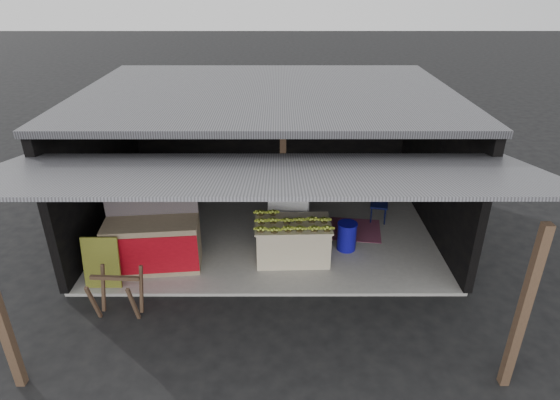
{
  "coord_description": "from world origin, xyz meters",
  "views": [
    {
      "loc": [
        0.23,
        -6.55,
        5.09
      ],
      "look_at": [
        0.24,
        1.57,
        1.1
      ],
      "focal_mm": 30.0,
      "sensor_mm": 36.0,
      "label": 1
    }
  ],
  "objects_px": {
    "white_crate": "(289,215)",
    "neighbor_stall": "(153,242)",
    "plastic_chair": "(379,200)",
    "sawhorse": "(117,291)",
    "water_barrel": "(347,237)",
    "banana_table": "(293,241)"
  },
  "relations": [
    {
      "from": "neighbor_stall",
      "to": "plastic_chair",
      "type": "height_order",
      "value": "neighbor_stall"
    },
    {
      "from": "white_crate",
      "to": "plastic_chair",
      "type": "xyz_separation_m",
      "value": [
        2.01,
        0.65,
        0.01
      ]
    },
    {
      "from": "banana_table",
      "to": "plastic_chair",
      "type": "xyz_separation_m",
      "value": [
        1.96,
        1.6,
        0.07
      ]
    },
    {
      "from": "water_barrel",
      "to": "plastic_chair",
      "type": "relative_size",
      "value": 0.69
    },
    {
      "from": "banana_table",
      "to": "water_barrel",
      "type": "relative_size",
      "value": 2.64
    },
    {
      "from": "neighbor_stall",
      "to": "water_barrel",
      "type": "relative_size",
      "value": 3.18
    },
    {
      "from": "banana_table",
      "to": "plastic_chair",
      "type": "relative_size",
      "value": 1.81
    },
    {
      "from": "sawhorse",
      "to": "water_barrel",
      "type": "bearing_deg",
      "value": 29.64
    },
    {
      "from": "plastic_chair",
      "to": "sawhorse",
      "type": "bearing_deg",
      "value": -134.14
    },
    {
      "from": "white_crate",
      "to": "neighbor_stall",
      "type": "height_order",
      "value": "neighbor_stall"
    },
    {
      "from": "neighbor_stall",
      "to": "plastic_chair",
      "type": "xyz_separation_m",
      "value": [
        4.55,
        1.87,
        -0.05
      ]
    },
    {
      "from": "water_barrel",
      "to": "plastic_chair",
      "type": "xyz_separation_m",
      "value": [
        0.87,
        1.25,
        0.19
      ]
    },
    {
      "from": "neighbor_stall",
      "to": "plastic_chair",
      "type": "relative_size",
      "value": 2.19
    },
    {
      "from": "white_crate",
      "to": "water_barrel",
      "type": "relative_size",
      "value": 1.65
    },
    {
      "from": "sawhorse",
      "to": "white_crate",
      "type": "bearing_deg",
      "value": 45.65
    },
    {
      "from": "sawhorse",
      "to": "plastic_chair",
      "type": "bearing_deg",
      "value": 36.95
    },
    {
      "from": "neighbor_stall",
      "to": "sawhorse",
      "type": "xyz_separation_m",
      "value": [
        -0.26,
        -1.34,
        -0.09
      ]
    },
    {
      "from": "banana_table",
      "to": "white_crate",
      "type": "bearing_deg",
      "value": 91.11
    },
    {
      "from": "neighbor_stall",
      "to": "plastic_chair",
      "type": "distance_m",
      "value": 4.92
    },
    {
      "from": "sawhorse",
      "to": "banana_table",
      "type": "bearing_deg",
      "value": 32.66
    },
    {
      "from": "banana_table",
      "to": "neighbor_stall",
      "type": "distance_m",
      "value": 2.61
    },
    {
      "from": "neighbor_stall",
      "to": "white_crate",
      "type": "bearing_deg",
      "value": 20.14
    }
  ]
}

